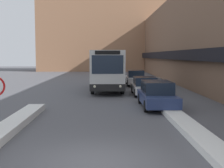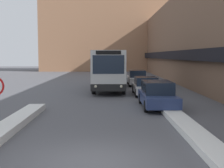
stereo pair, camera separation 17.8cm
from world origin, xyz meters
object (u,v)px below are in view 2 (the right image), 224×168
at_px(parked_car_front, 157,94).
at_px(parked_car_back, 137,78).
at_px(city_bus, 109,69).
at_px(parked_car_middle, 146,86).

bearing_deg(parked_car_front, parked_car_back, 90.00).
relative_size(city_bus, parked_car_back, 2.14).
height_order(city_bus, parked_car_middle, city_bus).
bearing_deg(parked_car_middle, parked_car_front, -90.00).
bearing_deg(parked_car_front, city_bus, 106.79).
height_order(parked_car_front, parked_car_back, parked_car_back).
height_order(parked_car_middle, parked_car_back, parked_car_back).
relative_size(parked_car_middle, parked_car_back, 0.95).
distance_m(city_bus, parked_car_back, 5.24).
bearing_deg(city_bus, parked_car_front, -73.21).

